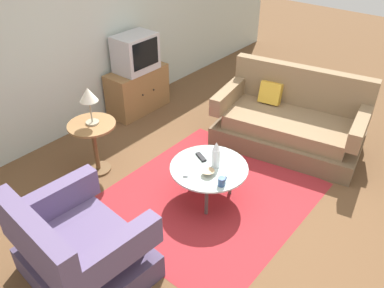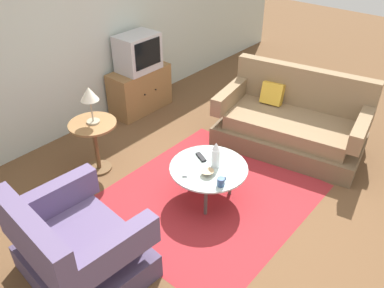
{
  "view_description": "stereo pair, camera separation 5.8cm",
  "coord_description": "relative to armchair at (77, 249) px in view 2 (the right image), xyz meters",
  "views": [
    {
      "loc": [
        -2.59,
        -1.76,
        2.77
      ],
      "look_at": [
        0.0,
        0.36,
        0.55
      ],
      "focal_mm": 37.09,
      "sensor_mm": 36.0,
      "label": 1
    },
    {
      "loc": [
        -2.55,
        -1.81,
        2.77
      ],
      "look_at": [
        0.0,
        0.36,
        0.55
      ],
      "focal_mm": 37.09,
      "sensor_mm": 36.0,
      "label": 2
    }
  ],
  "objects": [
    {
      "name": "bowl",
      "position": [
        1.34,
        -0.27,
        0.12
      ],
      "size": [
        0.13,
        0.13,
        0.05
      ],
      "color": "tan",
      "rests_on": "coffee_table"
    },
    {
      "name": "ground_plane",
      "position": [
        1.49,
        -0.31,
        -0.31
      ],
      "size": [
        16.0,
        16.0,
        0.0
      ],
      "primitive_type": "plane",
      "color": "brown"
    },
    {
      "name": "vase",
      "position": [
        1.5,
        -0.24,
        0.23
      ],
      "size": [
        0.08,
        0.08,
        0.28
      ],
      "color": "white",
      "rests_on": "coffee_table"
    },
    {
      "name": "mug",
      "position": [
        1.3,
        -0.46,
        0.14
      ],
      "size": [
        0.12,
        0.07,
        0.08
      ],
      "color": "#335184",
      "rests_on": "coffee_table"
    },
    {
      "name": "table_lamp",
      "position": [
        1.05,
        1.07,
        0.62
      ],
      "size": [
        0.19,
        0.19,
        0.42
      ],
      "color": "#9E937A",
      "rests_on": "side_table"
    },
    {
      "name": "couch",
      "position": [
        2.9,
        -0.34,
        -0.01
      ],
      "size": [
        1.19,
        1.85,
        0.92
      ],
      "rotation": [
        0.0,
        0.0,
        1.75
      ],
      "color": "brown",
      "rests_on": "ground"
    },
    {
      "name": "tv_remote_silver",
      "position": [
        1.24,
        -0.07,
        0.11
      ],
      "size": [
        0.15,
        0.14,
        0.02
      ],
      "rotation": [
        0.0,
        0.0,
        3.83
      ],
      "color": "#B2B2B7",
      "rests_on": "coffee_table"
    },
    {
      "name": "coffee_table",
      "position": [
        1.45,
        -0.2,
        0.06
      ],
      "size": [
        0.79,
        0.79,
        0.4
      ],
      "color": "#B2C6C1",
      "rests_on": "ground"
    },
    {
      "name": "tv_remote_dark",
      "position": [
        1.52,
        -0.04,
        0.11
      ],
      "size": [
        0.11,
        0.17,
        0.02
      ],
      "rotation": [
        0.0,
        0.0,
        1.14
      ],
      "color": "black",
      "rests_on": "coffee_table"
    },
    {
      "name": "television",
      "position": [
        2.35,
        1.74,
        0.56
      ],
      "size": [
        0.56,
        0.4,
        0.49
      ],
      "color": "#B7B7BC",
      "rests_on": "tv_stand"
    },
    {
      "name": "armchair",
      "position": [
        0.0,
        0.0,
        0.0
      ],
      "size": [
        0.91,
        1.04,
        0.86
      ],
      "rotation": [
        0.0,
        0.0,
        -1.65
      ],
      "color": "#4B3E5C",
      "rests_on": "ground"
    },
    {
      "name": "area_rug",
      "position": [
        1.45,
        -0.2,
        -0.31
      ],
      "size": [
        2.09,
        1.86,
        0.0
      ],
      "primitive_type": "cube",
      "color": "maroon",
      "rests_on": "ground"
    },
    {
      "name": "back_wall",
      "position": [
        1.49,
        2.05,
        1.04
      ],
      "size": [
        9.0,
        0.12,
        2.7
      ],
      "primitive_type": "cube",
      "color": "#B2BCB2",
      "rests_on": "ground"
    },
    {
      "name": "tv_stand",
      "position": [
        2.35,
        1.75,
        0.0
      ],
      "size": [
        0.88,
        0.43,
        0.62
      ],
      "color": "olive",
      "rests_on": "ground"
    },
    {
      "name": "side_table",
      "position": [
        1.03,
        1.07,
        0.14
      ],
      "size": [
        0.52,
        0.52,
        0.61
      ],
      "color": "olive",
      "rests_on": "ground"
    }
  ]
}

